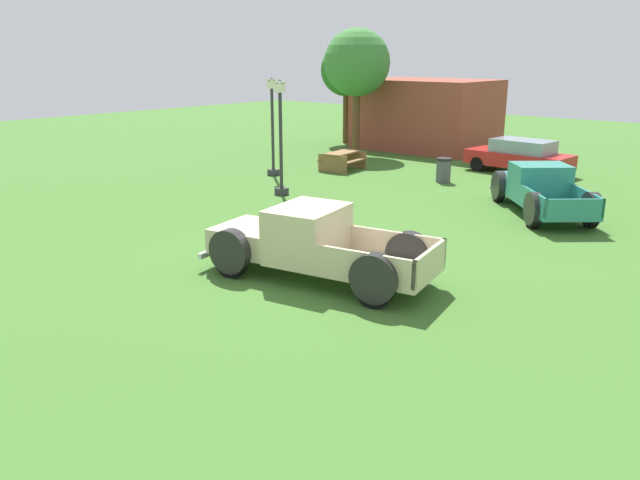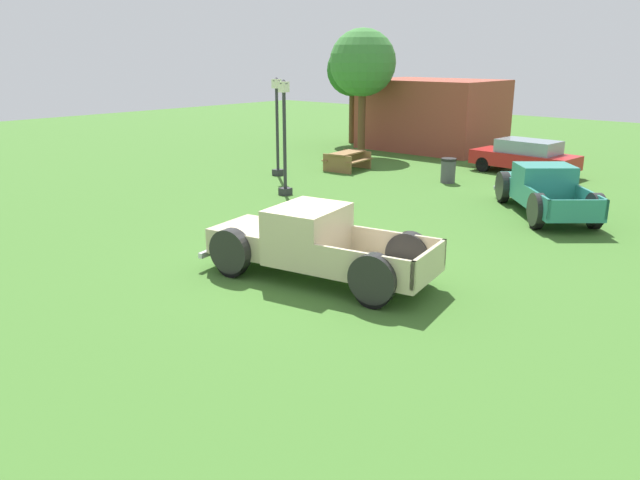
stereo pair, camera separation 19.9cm
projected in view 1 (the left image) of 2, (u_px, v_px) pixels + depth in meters
The scene contains 11 objects.
ground_plane at pixel (309, 275), 14.13m from camera, with size 80.00×80.00×0.00m, color #3D6B28.
pickup_truck_foreground at pixel (305, 243), 13.88m from camera, with size 5.52×2.89×1.61m.
pickup_truck_behind_left at pixel (538, 189), 19.70m from camera, with size 4.62×4.86×1.52m.
sedan_distant_b at pixel (520, 156), 26.01m from camera, with size 4.38×2.07×1.42m.
lamp_post_near at pixel (281, 136), 21.59m from camera, with size 0.36×0.36×4.00m.
lamp_post_far at pixel (272, 125), 25.16m from camera, with size 0.36×0.36×3.94m.
picnic_table at pixel (343, 158), 26.87m from camera, with size 1.67×1.95×0.78m.
trash_can at pixel (444, 170), 24.28m from camera, with size 0.59×0.59×0.95m.
oak_tree_east at pixel (347, 70), 34.13m from camera, with size 2.85×2.85×5.42m.
oak_tree_west at pixel (357, 63), 29.96m from camera, with size 3.20×3.20×6.03m.
brick_pavilion at pixel (426, 114), 32.62m from camera, with size 6.61×4.80×3.56m.
Camera 1 is at (8.86, -9.94, 4.81)m, focal length 35.01 mm.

